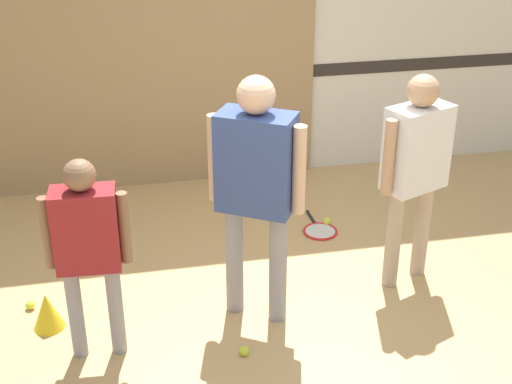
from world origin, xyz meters
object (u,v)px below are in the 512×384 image
person_student_right (416,159)px  racket_spare_on_floor (320,230)px  tennis_ball_near_instructor (244,351)px  tennis_ball_stray_left (30,305)px  training_cone (47,311)px  person_student_left (87,240)px  tennis_ball_by_spare_racket (327,221)px  person_instructor (256,175)px

person_student_right → racket_spare_on_floor: person_student_right is taller
tennis_ball_near_instructor → tennis_ball_stray_left: (-1.40, 0.81, 0.00)m
tennis_ball_near_instructor → training_cone: size_ratio=0.25×
person_student_left → tennis_ball_by_spare_racket: (1.95, 1.36, -0.82)m
person_instructor → training_cone: person_instructor is taller
racket_spare_on_floor → tennis_ball_by_spare_racket: 0.14m
person_instructor → tennis_ball_stray_left: 1.92m
person_instructor → racket_spare_on_floor: bearing=84.8°
tennis_ball_by_spare_racket → tennis_ball_near_instructor: bearing=-123.2°
tennis_ball_near_instructor → person_instructor: bearing=69.0°
person_student_right → racket_spare_on_floor: 1.36m
racket_spare_on_floor → person_instructor: bearing=141.5°
person_instructor → training_cone: bearing=-153.5°
person_instructor → racket_spare_on_floor: size_ratio=3.25×
racket_spare_on_floor → tennis_ball_stray_left: (-2.34, -0.67, 0.02)m
person_student_right → tennis_ball_stray_left: size_ratio=24.37×
tennis_ball_by_spare_racket → training_cone: (-2.29, -1.02, 0.10)m
person_student_left → tennis_ball_stray_left: size_ratio=20.82×
tennis_ball_near_instructor → training_cone: bearing=156.0°
person_student_left → training_cone: size_ratio=5.12×
racket_spare_on_floor → tennis_ball_by_spare_racket: size_ratio=8.12×
tennis_ball_stray_left → racket_spare_on_floor: bearing=16.0°
person_student_right → training_cone: 2.76m
person_student_right → training_cone: bearing=-20.0°
tennis_ball_stray_left → training_cone: bearing=-59.7°
person_instructor → person_student_right: bearing=41.4°
person_student_left → person_student_right: bearing=14.0°
person_student_right → tennis_ball_by_spare_racket: (-0.33, 0.93, -0.96)m
person_student_right → tennis_ball_stray_left: 2.93m
person_student_left → person_instructor: bearing=14.7°
person_student_right → training_cone: size_ratio=6.00×
person_student_left → training_cone: person_student_left is taller
racket_spare_on_floor → person_student_right: bearing=-155.0°
person_student_left → tennis_ball_near_instructor: person_student_left is taller
person_instructor → person_student_left: (-1.08, -0.22, -0.23)m
person_student_right → training_cone: person_student_right is taller
person_student_right → tennis_ball_near_instructor: person_student_right is taller
tennis_ball_stray_left → training_cone: size_ratio=0.25×
person_instructor → tennis_ball_near_instructor: size_ratio=26.34×
person_instructor → racket_spare_on_floor: (0.77, 1.04, -1.06)m
tennis_ball_stray_left → training_cone: 0.31m
tennis_ball_near_instructor → tennis_ball_by_spare_racket: bearing=56.8°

